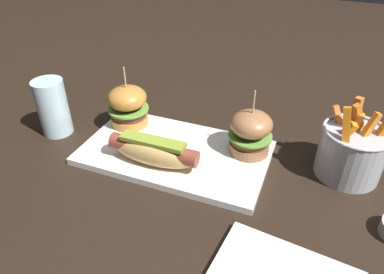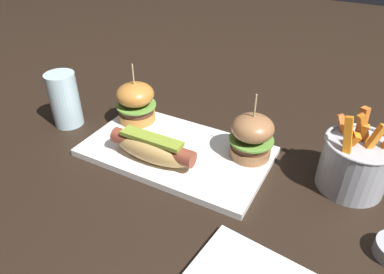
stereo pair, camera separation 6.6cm
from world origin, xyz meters
The scene contains 7 objects.
ground_plane centered at (0.00, 0.00, 0.00)m, with size 3.00×3.00×0.00m, color black.
platter_main centered at (0.00, 0.00, 0.01)m, with size 0.36×0.21×0.01m, color white.
hot_dog centered at (-0.02, -0.05, 0.04)m, with size 0.17×0.05×0.05m.
slider_left centered at (-0.13, 0.05, 0.06)m, with size 0.09×0.09×0.13m.
slider_right centered at (0.14, 0.05, 0.06)m, with size 0.08×0.08×0.13m.
fries_bucket centered at (0.32, 0.07, 0.05)m, with size 0.12×0.12×0.15m.
water_glass centered at (-0.28, -0.01, 0.06)m, with size 0.06×0.06×0.12m, color silver.
Camera 1 is at (0.24, -0.51, 0.43)m, focal length 32.72 mm.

